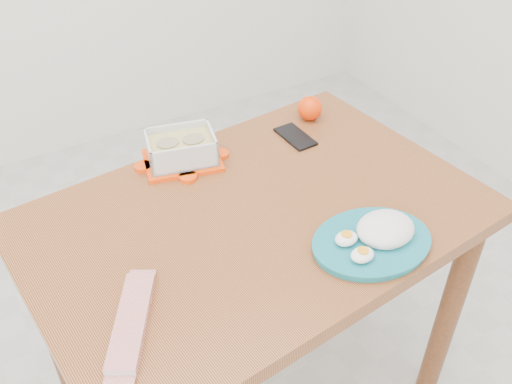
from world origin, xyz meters
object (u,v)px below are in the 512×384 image
food_container (181,149)px  rice_plate (376,236)px  dining_table (256,250)px  orange_fruit (310,108)px  smartphone (295,137)px

food_container → rice_plate: 0.54m
rice_plate → food_container: bearing=121.9°
dining_table → orange_fruit: orange_fruit is taller
orange_fruit → food_container: bearing=-177.0°
dining_table → food_container: bearing=97.5°
food_container → smartphone: (0.31, -0.04, -0.04)m
orange_fruit → rice_plate: (-0.16, -0.50, -0.01)m
food_container → smartphone: food_container is taller
dining_table → food_container: size_ratio=5.07×
rice_plate → orange_fruit: bearing=77.6°
food_container → orange_fruit: size_ratio=3.15×
orange_fruit → rice_plate: 0.53m
dining_table → orange_fruit: (0.33, 0.29, 0.15)m
dining_table → rice_plate: size_ratio=3.87×
food_container → orange_fruit: 0.40m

